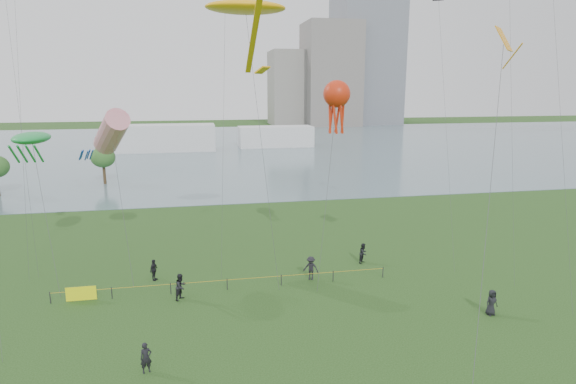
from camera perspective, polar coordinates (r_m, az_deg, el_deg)
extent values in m
cube|color=slate|center=(119.93, -8.28, 5.31)|extent=(400.00, 120.00, 0.08)
cube|color=slate|center=(188.20, 5.05, 13.69)|extent=(20.00, 20.00, 38.00)
cube|color=gray|center=(190.68, 0.38, 12.21)|extent=(16.00, 18.00, 28.00)
cube|color=silver|center=(114.68, -14.23, 6.24)|extent=(22.00, 8.00, 6.00)
cube|color=silver|center=(119.16, -1.49, 6.59)|extent=(18.00, 7.00, 5.00)
cylinder|color=#392A1A|center=(77.93, -20.92, 1.79)|extent=(0.44, 0.44, 2.54)
ellipsoid|color=#346427|center=(77.50, -21.08, 3.86)|extent=(3.61, 3.61, 3.05)
cylinder|color=black|center=(37.20, -26.36, -11.16)|extent=(0.07, 0.07, 0.85)
cylinder|color=black|center=(36.32, -20.16, -11.17)|extent=(0.07, 0.07, 0.85)
cylinder|color=black|center=(35.87, -13.73, -11.05)|extent=(0.07, 0.07, 0.85)
cylinder|color=black|center=(35.86, -7.22, -10.78)|extent=(0.07, 0.07, 0.85)
cylinder|color=black|center=(36.29, -0.80, -10.39)|extent=(0.07, 0.07, 0.85)
cylinder|color=black|center=(37.15, 5.37, -9.89)|extent=(0.07, 0.07, 0.85)
cylinder|color=black|center=(38.41, 11.18, -9.32)|extent=(0.07, 0.07, 0.85)
cylinder|color=gold|center=(35.73, -7.24, -10.31)|extent=(24.00, 0.03, 0.03)
cube|color=#F3F80D|center=(36.66, -23.31, -11.00)|extent=(2.00, 0.04, 1.00)
imported|color=black|center=(34.69, -12.58, -10.89)|extent=(1.12, 1.16, 1.87)
imported|color=black|center=(37.20, 2.73, -8.99)|extent=(1.38, 1.17, 1.85)
imported|color=black|center=(38.43, -15.62, -8.89)|extent=(0.79, 1.05, 1.66)
imported|color=black|center=(34.43, 22.98, -11.96)|extent=(0.91, 0.66, 1.71)
imported|color=black|center=(27.17, -16.48, -18.33)|extent=(0.69, 0.57, 1.64)
imported|color=black|center=(41.00, 8.92, -7.18)|extent=(1.05, 1.04, 1.71)
cylinder|color=#3F3F42|center=(34.43, -3.01, 4.80)|extent=(1.75, 3.36, 19.88)
ellipsoid|color=#FAAA0D|center=(36.08, -5.05, 20.95)|extent=(5.69, 3.56, 0.89)
cube|color=#FAAA0D|center=(31.65, -4.12, 17.80)|extent=(0.36, 6.98, 4.09)
cube|color=#FAAA0D|center=(27.75, -3.06, 14.24)|extent=(0.95, 0.95, 0.42)
cylinder|color=#3F3F42|center=(38.76, -19.05, -1.71)|extent=(1.59, 5.28, 10.99)
cylinder|color=red|center=(40.57, -20.20, 6.69)|extent=(3.75, 5.18, 3.88)
cylinder|color=#1841AD|center=(39.82, -22.28, 4.11)|extent=(0.60, 1.13, 0.88)
cylinder|color=#1841AD|center=(40.24, -22.57, 4.16)|extent=(0.60, 1.13, 0.88)
cylinder|color=#1841AD|center=(40.19, -23.23, 4.10)|extent=(0.60, 1.13, 0.88)
cylinder|color=#1841AD|center=(39.74, -23.37, 4.00)|extent=(0.60, 1.13, 0.88)
cylinder|color=#1841AD|center=(39.50, -22.78, 4.01)|extent=(0.60, 1.13, 0.88)
cylinder|color=#3F3F42|center=(39.21, -26.79, -2.43)|extent=(2.34, 5.26, 10.71)
ellipsoid|color=#1A923B|center=(41.14, -28.11, 5.67)|extent=(2.51, 4.52, 0.88)
cylinder|color=#1A923B|center=(39.98, -29.71, 3.90)|extent=(0.16, 1.79, 1.54)
cylinder|color=#1A923B|center=(39.81, -28.96, 3.95)|extent=(0.16, 1.79, 1.54)
cylinder|color=#1A923B|center=(39.64, -28.21, 4.00)|extent=(0.16, 1.79, 1.54)
cylinder|color=#1A923B|center=(39.48, -27.44, 4.05)|extent=(0.16, 1.79, 1.54)
cylinder|color=#3F3F42|center=(35.19, 4.65, 0.04)|extent=(2.21, 3.42, 13.96)
sphere|color=red|center=(36.32, 5.80, 11.50)|extent=(2.01, 2.01, 2.01)
cylinder|color=red|center=(36.52, 6.51, 8.97)|extent=(0.18, 0.54, 2.60)
cylinder|color=red|center=(36.86, 5.93, 9.02)|extent=(0.49, 0.36, 2.61)
cylinder|color=red|center=(36.72, 5.17, 9.02)|extent=(0.49, 0.36, 2.61)
cylinder|color=red|center=(36.23, 4.98, 8.98)|extent=(0.18, 0.54, 2.60)
cylinder|color=red|center=(35.89, 5.56, 8.94)|extent=(0.49, 0.36, 2.61)
cylinder|color=red|center=(36.03, 6.33, 8.93)|extent=(0.49, 0.36, 2.61)
cylinder|color=#3F3F42|center=(25.44, 22.66, -2.01)|extent=(7.26, 10.65, 17.14)
cube|color=orange|center=(31.29, 24.23, 16.21)|extent=(1.69, 1.69, 1.38)
cylinder|color=orange|center=(30.48, 25.05, 14.37)|extent=(0.08, 1.58, 1.35)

